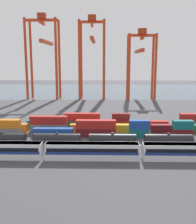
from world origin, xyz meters
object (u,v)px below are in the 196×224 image
at_px(shipping_container_22, 121,124).
at_px(gantry_crane_central, 92,49).
at_px(shipping_container_4, 96,132).
at_px(gantry_crane_west, 44,49).
at_px(gantry_crane_east, 141,57).
at_px(freight_tank_row, 112,141).
at_px(shipping_container_16, 170,129).
at_px(passenger_train, 92,150).
at_px(shipping_container_1, 11,132).
at_px(shipping_container_12, 49,128).

height_order(shipping_container_22, gantry_crane_central, gantry_crane_central).
xyz_separation_m(shipping_container_4, gantry_crane_west, (-34.86, 90.73, 29.03)).
bearing_deg(gantry_crane_west, gantry_crane_east, 0.54).
distance_m(shipping_container_4, gantry_crane_central, 95.74).
relative_size(freight_tank_row, gantry_crane_west, 1.39).
bearing_deg(gantry_crane_east, freight_tank_row, -101.07).
bearing_deg(gantry_crane_central, shipping_container_16, -71.46).
height_order(shipping_container_22, gantry_crane_west, gantry_crane_west).
xyz_separation_m(shipping_container_16, gantry_crane_east, (1.16, 85.74, 24.15)).
height_order(passenger_train, shipping_container_16, passenger_train).
relative_size(shipping_container_4, gantry_crane_east, 0.29).
bearing_deg(shipping_container_1, shipping_container_12, 27.44).
distance_m(shipping_container_1, shipping_container_22, 36.27).
bearing_deg(shipping_container_16, shipping_container_4, -166.79).
height_order(passenger_train, shipping_container_12, passenger_train).
distance_m(shipping_container_4, gantry_crane_west, 101.44).
relative_size(freight_tank_row, shipping_container_12, 5.85).
relative_size(freight_tank_row, shipping_container_4, 5.85).
relative_size(shipping_container_4, gantry_crane_central, 0.24).
xyz_separation_m(freight_tank_row, shipping_container_22, (3.51, 22.97, -0.79)).
xyz_separation_m(shipping_container_1, shipping_container_16, (50.03, 5.57, 0.00)).
bearing_deg(shipping_container_22, passenger_train, -105.41).
distance_m(shipping_container_4, shipping_container_22, 13.83).
height_order(shipping_container_12, gantry_crane_central, gantry_crane_central).
bearing_deg(shipping_container_4, shipping_container_22, 53.62).
bearing_deg(passenger_train, shipping_container_22, 74.59).
bearing_deg(gantry_crane_central, shipping_container_4, -86.86).
xyz_separation_m(passenger_train, shipping_container_4, (0.29, 19.68, -0.84)).
relative_size(shipping_container_1, shipping_container_4, 0.50).
bearing_deg(shipping_container_12, shipping_container_1, -152.56).
bearing_deg(gantry_crane_east, shipping_container_16, -90.77).
relative_size(shipping_container_1, shipping_container_22, 1.00).
bearing_deg(passenger_train, shipping_container_4, 89.15).
height_order(freight_tank_row, shipping_container_12, freight_tank_row).
relative_size(shipping_container_1, gantry_crane_central, 0.12).
xyz_separation_m(freight_tank_row, gantry_crane_east, (20.17, 103.13, 23.36)).
relative_size(shipping_container_22, gantry_crane_east, 0.14).
height_order(passenger_train, gantry_crane_west, gantry_crane_west).
distance_m(shipping_container_16, gantry_crane_west, 107.36).
bearing_deg(shipping_container_22, gantry_crane_central, 99.37).
xyz_separation_m(shipping_container_16, gantry_crane_west, (-58.57, 85.17, 29.03)).
bearing_deg(shipping_container_22, shipping_container_16, -19.75).
distance_m(shipping_container_1, gantry_crane_central, 97.96).
xyz_separation_m(gantry_crane_central, gantry_crane_east, (29.86, 0.15, -4.71)).
bearing_deg(passenger_train, freight_tank_row, 57.56).
distance_m(freight_tank_row, gantry_crane_east, 107.65).
distance_m(shipping_container_22, gantry_crane_west, 95.05).
relative_size(shipping_container_4, shipping_container_22, 2.00).
distance_m(passenger_train, shipping_container_12, 29.53).
height_order(shipping_container_12, gantry_crane_east, gantry_crane_east).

